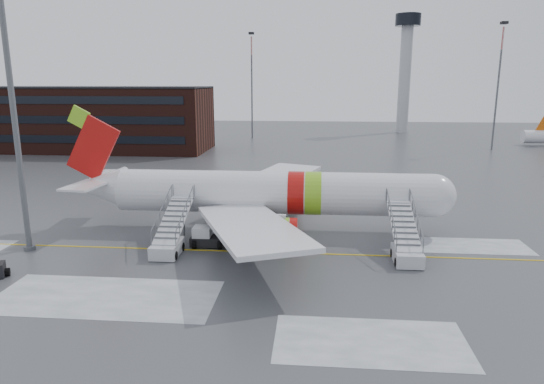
# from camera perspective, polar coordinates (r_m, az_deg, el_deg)

# --- Properties ---
(ground) EXTENTS (260.00, 260.00, 0.00)m
(ground) POSITION_cam_1_polar(r_m,az_deg,el_deg) (40.06, -5.20, -6.45)
(ground) COLOR #494C4F
(ground) RESTS_ON ground
(airliner) EXTENTS (35.03, 32.97, 11.18)m
(airliner) POSITION_cam_1_polar(r_m,az_deg,el_deg) (43.55, -1.01, -0.14)
(airliner) COLOR white
(airliner) RESTS_ON ground
(airstair_fwd) EXTENTS (2.05, 7.70, 3.48)m
(airstair_fwd) POSITION_cam_1_polar(r_m,az_deg,el_deg) (38.32, 15.44, -6.10)
(airstair_fwd) COLOR silver
(airstair_fwd) RESTS_ON ground
(airstair_aft) EXTENTS (2.05, 7.70, 3.48)m
(airstair_aft) POSITION_cam_1_polar(r_m,az_deg,el_deg) (39.32, -11.94, -5.42)
(airstair_aft) COLOR silver
(airstair_aft) RESTS_ON ground
(pushback_tug) EXTENTS (2.93, 2.23, 1.65)m
(pushback_tug) POSITION_cam_1_polar(r_m,az_deg,el_deg) (40.27, -7.72, -5.32)
(pushback_tug) COLOR black
(pushback_tug) RESTS_ON ground
(light_mast_near) EXTENTS (1.20, 1.20, 24.56)m
(light_mast_near) POSITION_cam_1_polar(r_m,az_deg,el_deg) (41.89, -28.38, 10.70)
(light_mast_near) COLOR #595B60
(light_mast_near) RESTS_ON ground
(terminal_building) EXTENTS (62.00, 16.11, 12.30)m
(terminal_building) POSITION_cam_1_polar(r_m,az_deg,el_deg) (106.00, -24.54, 7.92)
(terminal_building) COLOR #3F1E16
(terminal_building) RESTS_ON ground
(control_tower) EXTENTS (6.40, 6.40, 30.00)m
(control_tower) POSITION_cam_1_polar(r_m,az_deg,el_deg) (134.30, 15.46, 14.78)
(control_tower) COLOR #B2B5BA
(control_tower) RESTS_ON ground
(light_mast_far_ne) EXTENTS (1.20, 1.20, 24.25)m
(light_mast_far_ne) POSITION_cam_1_polar(r_m,az_deg,el_deg) (105.21, 25.11, 12.02)
(light_mast_far_ne) COLOR #595B60
(light_mast_far_ne) RESTS_ON ground
(light_mast_far_n) EXTENTS (1.20, 1.20, 24.25)m
(light_mast_far_n) POSITION_cam_1_polar(r_m,az_deg,el_deg) (116.14, -2.40, 13.16)
(light_mast_far_n) COLOR #595B60
(light_mast_far_n) RESTS_ON ground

